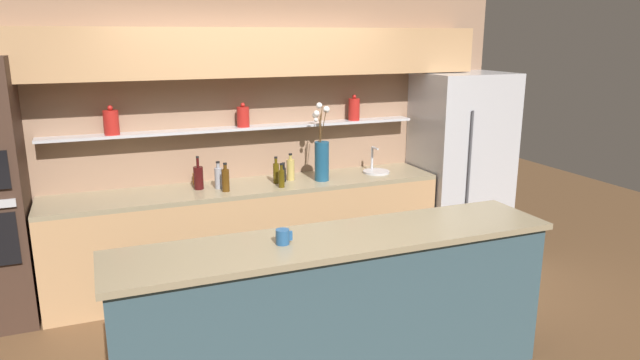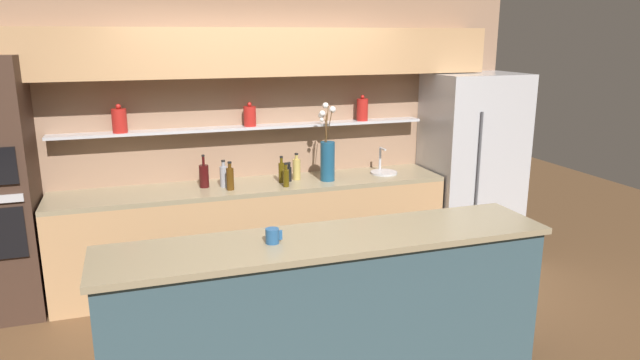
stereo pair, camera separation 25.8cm
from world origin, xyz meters
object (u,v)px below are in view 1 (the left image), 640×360
Objects in this scene: refrigerator at (460,164)px; coffee_mug at (283,237)px; bottle_wine_7 at (198,177)px; bottle_spirit_1 at (291,169)px; bottle_spirit_4 at (218,177)px; flower_vase at (322,156)px; bottle_spirit_2 at (226,180)px; bottle_sauce_0 at (283,174)px; sink_fixture at (376,170)px; bottle_oil_3 at (276,172)px; bottle_oil_5 at (281,178)px; bottle_sauce_6 at (196,178)px.

refrigerator is 18.26× the size of coffee_mug.
bottle_wine_7 reaches higher than coffee_mug.
bottle_spirit_4 is at bearing -175.76° from bottle_spirit_1.
flower_vase is 0.93m from bottle_spirit_2.
bottle_sauce_0 is at bearing 167.32° from flower_vase.
flower_vase is 0.65m from sink_fixture.
bottle_spirit_1 is 1.95m from coffee_mug.
bottle_sauce_0 is 0.58m from bottle_spirit_2.
sink_fixture is 1.73m from bottle_wine_7.
bottle_oil_5 is at bearing -90.00° from bottle_oil_3.
refrigerator reaches higher than bottle_sauce_6.
bottle_spirit_2 is at bearing -176.75° from flower_vase.
refrigerator is at bearing 1.98° from bottle_spirit_2.
sink_fixture is 1.04× the size of bottle_spirit_1.
flower_vase is at bearing 13.63° from bottle_oil_5.
bottle_oil_3 reaches higher than bottle_sauce_6.
refrigerator reaches higher than bottle_spirit_1.
bottle_spirit_2 reaches higher than sink_fixture.
refrigerator is 1.84m from bottle_spirit_1.
bottle_spirit_2 is 0.26m from bottle_wine_7.
bottle_spirit_2 is 0.50m from bottle_oil_3.
bottle_oil_5 is 1.69m from coffee_mug.
bottle_wine_7 is (-2.69, 0.08, 0.09)m from refrigerator.
coffee_mug is (-0.52, -1.61, 0.06)m from bottle_oil_5.
bottle_spirit_4 is 2.38× the size of coffee_mug.
bottle_oil_5 is at bearing -166.37° from flower_vase.
bottle_oil_5 is at bearing -27.18° from bottle_sauce_6.
bottle_spirit_2 reaches higher than bottle_sauce_6.
flower_vase reaches higher than bottle_spirit_1.
sink_fixture reaches higher than bottle_spirit_4.
bottle_oil_5 reaches higher than coffee_mug.
bottle_spirit_1 is 1.03× the size of bottle_spirit_4.
flower_vase reaches higher than bottle_wine_7.
refrigerator is at bearing -0.57° from bottle_oil_3.
coffee_mug is (0.01, -1.78, 0.05)m from bottle_spirit_4.
bottle_spirit_2 is at bearing -167.82° from bottle_oil_3.
bottle_spirit_2 is (-0.57, -0.13, 0.03)m from bottle_sauce_0.
flower_vase is 4.50× the size of bottle_sauce_6.
sink_fixture is at bearing 49.07° from coffee_mug.
bottle_sauce_0 is at bearing 66.64° from bottle_oil_5.
bottle_oil_5 is at bearing -5.94° from bottle_spirit_2.
bottle_sauce_0 is 0.73× the size of bottle_oil_3.
bottle_wine_7 is (-1.12, 0.11, -0.13)m from flower_vase.
flower_vase is at bearing -12.76° from bottle_sauce_6.
refrigerator is 7.17× the size of sink_fixture.
sink_fixture is at bearing 1.64° from bottle_oil_3.
sink_fixture is 1.19× the size of bottle_oil_5.
bottle_spirit_2 is 1.58× the size of bottle_sauce_6.
bottle_oil_3 is 0.16m from bottle_oil_5.
bottle_oil_5 reaches higher than bottle_sauce_6.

